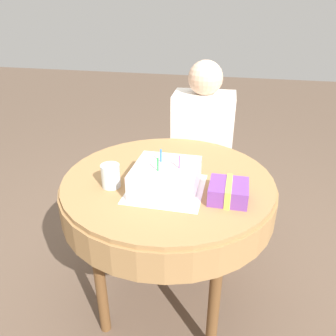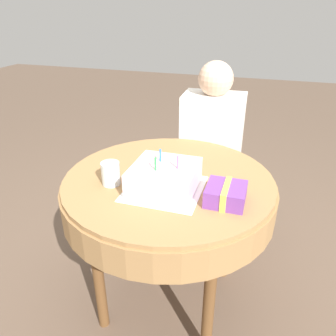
# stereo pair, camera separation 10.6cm
# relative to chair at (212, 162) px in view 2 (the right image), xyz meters

# --- Properties ---
(ground_plane) EXTENTS (12.00, 12.00, 0.00)m
(ground_plane) POSITION_rel_chair_xyz_m (-0.07, -0.76, -0.48)
(ground_plane) COLOR brown
(dining_table) EXTENTS (0.95, 0.95, 0.74)m
(dining_table) POSITION_rel_chair_xyz_m (-0.07, -0.76, 0.17)
(dining_table) COLOR #9E7547
(dining_table) RESTS_ON ground_plane
(chair) EXTENTS (0.40, 0.40, 0.91)m
(chair) POSITION_rel_chair_xyz_m (0.00, 0.00, 0.00)
(chair) COLOR brown
(chair) RESTS_ON ground_plane
(person) EXTENTS (0.38, 0.36, 1.14)m
(person) POSITION_rel_chair_xyz_m (0.00, -0.09, 0.21)
(person) COLOR #DBB293
(person) RESTS_ON ground_plane
(napkin) EXTENTS (0.31, 0.31, 0.00)m
(napkin) POSITION_rel_chair_xyz_m (-0.05, -0.86, 0.26)
(napkin) COLOR white
(napkin) RESTS_ON dining_table
(birthday_cake) EXTENTS (0.26, 0.26, 0.16)m
(birthday_cake) POSITION_rel_chair_xyz_m (-0.05, -0.86, 0.32)
(birthday_cake) COLOR silver
(birthday_cake) RESTS_ON dining_table
(drinking_glass) EXTENTS (0.08, 0.08, 0.10)m
(drinking_glass) POSITION_rel_chair_xyz_m (-0.28, -0.89, 0.31)
(drinking_glass) COLOR silver
(drinking_glass) RESTS_ON dining_table
(gift_box) EXTENTS (0.15, 0.16, 0.07)m
(gift_box) POSITION_rel_chair_xyz_m (0.20, -0.88, 0.30)
(gift_box) COLOR #753D99
(gift_box) RESTS_ON dining_table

